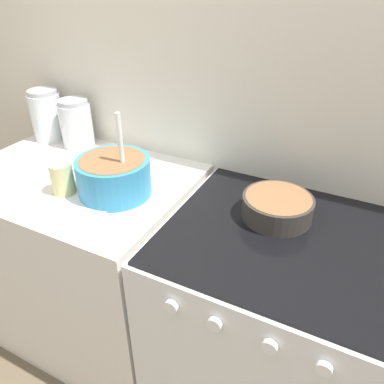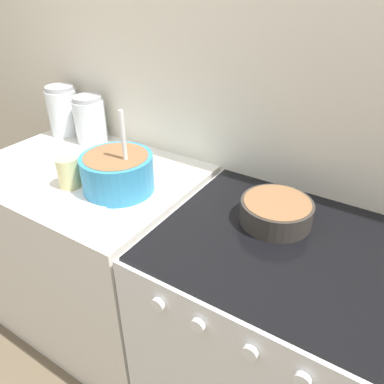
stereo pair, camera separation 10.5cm
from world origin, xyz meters
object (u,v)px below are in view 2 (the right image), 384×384
at_px(mixing_bowl, 117,171).
at_px(baking_pan, 276,211).
at_px(tin_can, 69,172).
at_px(storage_jar_left, 64,114).
at_px(storage_jar_middle, 91,122).
at_px(stove, 263,335).

relative_size(mixing_bowl, baking_pan, 1.36).
distance_m(mixing_bowl, baking_pan, 0.58).
relative_size(mixing_bowl, tin_can, 2.68).
bearing_deg(storage_jar_left, baking_pan, -7.53).
bearing_deg(baking_pan, tin_can, -164.89).
xyz_separation_m(mixing_bowl, storage_jar_left, (-0.58, 0.27, 0.02)).
distance_m(mixing_bowl, tin_can, 0.19).
relative_size(baking_pan, tin_can, 1.98).
bearing_deg(storage_jar_middle, mixing_bowl, -33.49).
xyz_separation_m(storage_jar_left, storage_jar_middle, (0.18, 0.00, -0.01)).
relative_size(stove, baking_pan, 3.82).
distance_m(baking_pan, tin_can, 0.76).
height_order(stove, mixing_bowl, mixing_bowl).
xyz_separation_m(baking_pan, tin_can, (-0.73, -0.20, 0.02)).
bearing_deg(storage_jar_left, storage_jar_middle, 0.00).
relative_size(stove, mixing_bowl, 2.82).
relative_size(baking_pan, storage_jar_middle, 1.08).
height_order(mixing_bowl, storage_jar_middle, mixing_bowl).
bearing_deg(storage_jar_middle, tin_can, -55.84).
bearing_deg(mixing_bowl, storage_jar_middle, 146.51).
distance_m(baking_pan, storage_jar_middle, 0.98).
relative_size(mixing_bowl, storage_jar_middle, 1.47).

